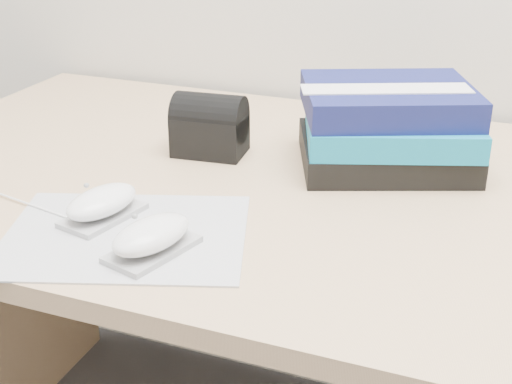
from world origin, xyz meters
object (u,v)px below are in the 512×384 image
at_px(mouse_rear, 102,204).
at_px(mouse_front, 152,237).
at_px(pouch, 210,125).
at_px(desk, 357,301).
at_px(book_stack, 388,127).

xyz_separation_m(mouse_rear, mouse_front, (0.11, -0.06, 0.00)).
relative_size(mouse_front, pouch, 1.07).
distance_m(desk, mouse_front, 0.47).
xyz_separation_m(desk, pouch, (-0.27, -0.00, 0.28)).
bearing_deg(mouse_rear, mouse_front, -28.78).
relative_size(desk, book_stack, 4.92).
height_order(desk, pouch, pouch).
height_order(mouse_rear, mouse_front, same).
bearing_deg(pouch, desk, 0.75).
height_order(mouse_rear, book_stack, book_stack).
bearing_deg(book_stack, mouse_rear, -133.39).
distance_m(mouse_rear, pouch, 0.28).
xyz_separation_m(mouse_front, book_stack, (0.21, 0.40, 0.04)).
bearing_deg(mouse_front, mouse_rear, 151.22).
relative_size(mouse_front, book_stack, 0.40).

